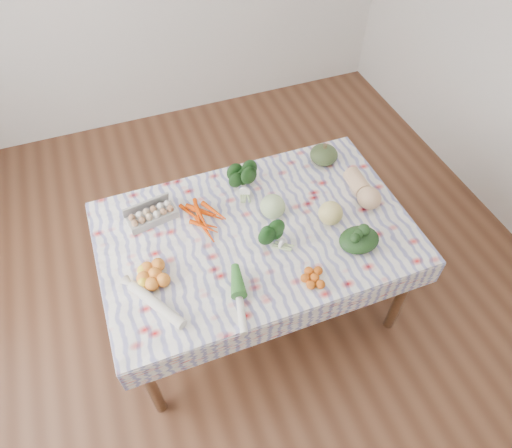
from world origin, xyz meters
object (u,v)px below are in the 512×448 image
dining_table (256,241)px  egg_carton (152,216)px  butternut_squash (363,188)px  cabbage (273,207)px  grapefruit (331,213)px  kabocha_squash (324,155)px

dining_table → egg_carton: bearing=152.0°
butternut_squash → egg_carton: bearing=170.0°
cabbage → butternut_squash: (0.53, -0.04, -0.00)m
egg_carton → grapefruit: size_ratio=2.01×
cabbage → butternut_squash: 0.53m
egg_carton → butternut_squash: bearing=-21.2°
cabbage → butternut_squash: cabbage is taller
dining_table → grapefruit: bearing=-10.7°
dining_table → kabocha_squash: size_ratio=9.52×
cabbage → grapefruit: bearing=-28.8°
egg_carton → kabocha_squash: bearing=-4.2°
cabbage → butternut_squash: size_ratio=0.49×
egg_carton → dining_table: bearing=-37.8°
cabbage → egg_carton: bearing=163.0°
dining_table → grapefruit: grapefruit is taller
kabocha_squash → cabbage: (-0.45, -0.30, 0.01)m
dining_table → kabocha_squash: (0.58, 0.37, 0.14)m
egg_carton → kabocha_squash: kabocha_squash is taller
kabocha_squash → grapefruit: 0.48m
cabbage → dining_table: bearing=-149.0°
dining_table → grapefruit: 0.43m
butternut_squash → dining_table: bearing=-175.7°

